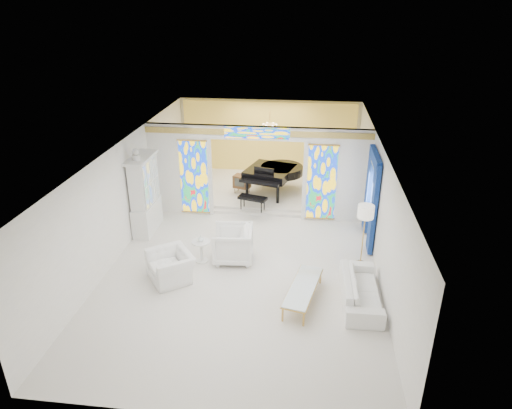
# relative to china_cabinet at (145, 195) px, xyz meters

# --- Properties ---
(floor) EXTENTS (12.00, 12.00, 0.00)m
(floor) POSITION_rel_china_cabinet_xyz_m (3.22, -0.60, -1.17)
(floor) COLOR silver
(floor) RESTS_ON ground
(ceiling) EXTENTS (7.00, 12.00, 0.02)m
(ceiling) POSITION_rel_china_cabinet_xyz_m (3.22, -0.60, 1.83)
(ceiling) COLOR white
(ceiling) RESTS_ON wall_back
(wall_back) EXTENTS (7.00, 0.02, 3.00)m
(wall_back) POSITION_rel_china_cabinet_xyz_m (3.22, 5.40, 0.33)
(wall_back) COLOR white
(wall_back) RESTS_ON floor
(wall_front) EXTENTS (7.00, 0.02, 3.00)m
(wall_front) POSITION_rel_china_cabinet_xyz_m (3.22, -6.60, 0.33)
(wall_front) COLOR white
(wall_front) RESTS_ON floor
(wall_left) EXTENTS (0.02, 12.00, 3.00)m
(wall_left) POSITION_rel_china_cabinet_xyz_m (-0.28, -0.60, 0.33)
(wall_left) COLOR white
(wall_left) RESTS_ON floor
(wall_right) EXTENTS (0.02, 12.00, 3.00)m
(wall_right) POSITION_rel_china_cabinet_xyz_m (6.72, -0.60, 0.33)
(wall_right) COLOR white
(wall_right) RESTS_ON floor
(partition_wall) EXTENTS (7.00, 0.22, 3.00)m
(partition_wall) POSITION_rel_china_cabinet_xyz_m (3.22, 1.40, 0.48)
(partition_wall) COLOR white
(partition_wall) RESTS_ON floor
(stained_glass_left) EXTENTS (0.90, 0.04, 2.40)m
(stained_glass_left) POSITION_rel_china_cabinet_xyz_m (1.19, 1.29, 0.13)
(stained_glass_left) COLOR gold
(stained_glass_left) RESTS_ON partition_wall
(stained_glass_right) EXTENTS (0.90, 0.04, 2.40)m
(stained_glass_right) POSITION_rel_china_cabinet_xyz_m (5.25, 1.29, 0.13)
(stained_glass_right) COLOR gold
(stained_glass_right) RESTS_ON partition_wall
(stained_glass_transom) EXTENTS (2.00, 0.04, 0.34)m
(stained_glass_transom) POSITION_rel_china_cabinet_xyz_m (3.22, 1.29, 1.65)
(stained_glass_transom) COLOR gold
(stained_glass_transom) RESTS_ON partition_wall
(alcove_platform) EXTENTS (6.80, 3.80, 0.18)m
(alcove_platform) POSITION_rel_china_cabinet_xyz_m (3.22, 3.50, -1.08)
(alcove_platform) COLOR silver
(alcove_platform) RESTS_ON floor
(gold_curtain_back) EXTENTS (6.70, 0.10, 2.90)m
(gold_curtain_back) POSITION_rel_china_cabinet_xyz_m (3.22, 5.28, 0.33)
(gold_curtain_back) COLOR #E1C54E
(gold_curtain_back) RESTS_ON wall_back
(chandelier) EXTENTS (0.48, 0.48, 0.30)m
(chandelier) POSITION_rel_china_cabinet_xyz_m (3.42, 3.40, 1.38)
(chandelier) COLOR #BB9041
(chandelier) RESTS_ON ceiling
(blue_drapes) EXTENTS (0.14, 1.85, 2.65)m
(blue_drapes) POSITION_rel_china_cabinet_xyz_m (6.62, 0.10, 0.41)
(blue_drapes) COLOR navy
(blue_drapes) RESTS_ON wall_right
(china_cabinet) EXTENTS (0.56, 1.46, 2.72)m
(china_cabinet) POSITION_rel_china_cabinet_xyz_m (0.00, 0.00, 0.00)
(china_cabinet) COLOR silver
(china_cabinet) RESTS_ON floor
(armchair_left) EXTENTS (1.46, 1.49, 0.73)m
(armchair_left) POSITION_rel_china_cabinet_xyz_m (1.48, -2.54, -0.80)
(armchair_left) COLOR white
(armchair_left) RESTS_ON floor
(armchair_right) EXTENTS (1.14, 1.11, 0.96)m
(armchair_right) POSITION_rel_china_cabinet_xyz_m (2.88, -1.43, -0.69)
(armchair_right) COLOR white
(armchair_right) RESTS_ON floor
(sofa) EXTENTS (0.88, 2.18, 0.63)m
(sofa) POSITION_rel_china_cabinet_xyz_m (6.17, -2.92, -0.85)
(sofa) COLOR white
(sofa) RESTS_ON floor
(side_table) EXTENTS (0.57, 0.57, 0.62)m
(side_table) POSITION_rel_china_cabinet_xyz_m (2.06, -1.63, -0.76)
(side_table) COLOR silver
(side_table) RESTS_ON floor
(vase) EXTENTS (0.19, 0.19, 0.17)m
(vase) POSITION_rel_china_cabinet_xyz_m (2.06, -1.63, -0.46)
(vase) COLOR silver
(vase) RESTS_ON side_table
(coffee_table) EXTENTS (0.97, 1.94, 0.42)m
(coffee_table) POSITION_rel_china_cabinet_xyz_m (4.82, -3.10, -0.79)
(coffee_table) COLOR white
(coffee_table) RESTS_ON floor
(floor_lamp) EXTENTS (0.53, 0.53, 1.72)m
(floor_lamp) POSITION_rel_china_cabinet_xyz_m (6.32, -1.25, 0.30)
(floor_lamp) COLOR #BB9041
(floor_lamp) RESTS_ON floor
(grand_piano) EXTENTS (2.30, 2.98, 1.14)m
(grand_piano) POSITION_rel_china_cabinet_xyz_m (3.65, 3.01, -0.22)
(grand_piano) COLOR black
(grand_piano) RESTS_ON alcove_platform
(tv_console) EXTENTS (0.65, 0.54, 0.66)m
(tv_console) POSITION_rel_china_cabinet_xyz_m (2.50, 2.85, -0.56)
(tv_console) COLOR #56351F
(tv_console) RESTS_ON alcove_platform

